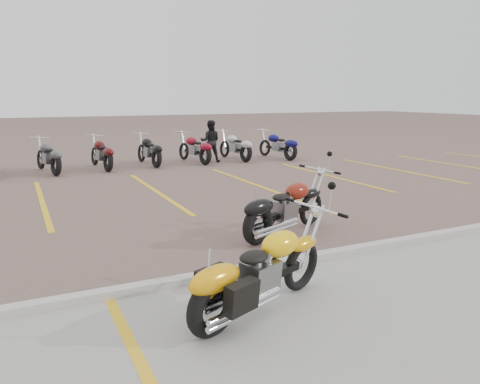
% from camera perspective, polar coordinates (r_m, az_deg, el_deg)
% --- Properties ---
extents(ground, '(100.00, 100.00, 0.00)m').
position_cam_1_polar(ground, '(8.41, -2.64, -4.91)').
color(ground, brown).
rests_on(ground, ground).
extents(concrete_apron, '(60.00, 5.00, 0.01)m').
position_cam_1_polar(concrete_apron, '(4.92, 19.62, -18.20)').
color(concrete_apron, '#9E9B93').
rests_on(concrete_apron, ground).
extents(curb, '(60.00, 0.18, 0.12)m').
position_cam_1_polar(curb, '(6.69, 4.19, -8.82)').
color(curb, '#ADAAA3').
rests_on(curb, ground).
extents(parking_stripes, '(38.00, 5.50, 0.01)m').
position_cam_1_polar(parking_stripes, '(12.09, -10.13, 0.06)').
color(parking_stripes, gold).
rests_on(parking_stripes, ground).
extents(yellow_cruiser, '(2.07, 0.94, 0.90)m').
position_cam_1_polar(yellow_cruiser, '(5.27, 2.01, -10.13)').
color(yellow_cruiser, black).
rests_on(yellow_cruiser, ground).
extents(flame_cruiser, '(2.07, 0.93, 0.90)m').
position_cam_1_polar(flame_cruiser, '(8.14, 5.27, -2.28)').
color(flame_cruiser, black).
rests_on(flame_cruiser, ground).
extents(person_b, '(0.91, 0.83, 1.52)m').
position_cam_1_polar(person_b, '(17.21, -3.63, 6.20)').
color(person_b, black).
rests_on(person_b, ground).
extents(bg_bike_row, '(15.81, 2.08, 1.10)m').
position_cam_1_polar(bg_bike_row, '(16.01, -19.55, 4.38)').
color(bg_bike_row, black).
rests_on(bg_bike_row, ground).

